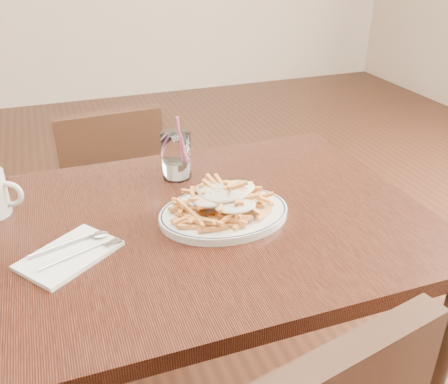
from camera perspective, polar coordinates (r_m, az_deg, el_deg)
name	(u,v)px	position (r m, az deg, el deg)	size (l,w,h in m)	color
table	(180,248)	(1.24, -5.07, -6.44)	(1.20, 0.80, 0.75)	black
chair_far	(113,191)	(2.00, -12.62, 0.07)	(0.39, 0.39, 0.81)	black
fries_plate	(224,214)	(1.20, 0.00, -2.48)	(0.34, 0.31, 0.02)	white
loaded_fries	(224,196)	(1.18, 0.00, -0.51)	(0.28, 0.25, 0.07)	#D98E42
napkin	(69,255)	(1.12, -17.26, -6.90)	(0.20, 0.13, 0.01)	white
cutlery	(68,250)	(1.12, -17.37, -6.39)	(0.20, 0.14, 0.01)	silver
water_glass	(176,158)	(1.39, -5.46, 3.87)	(0.08, 0.08, 0.18)	white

